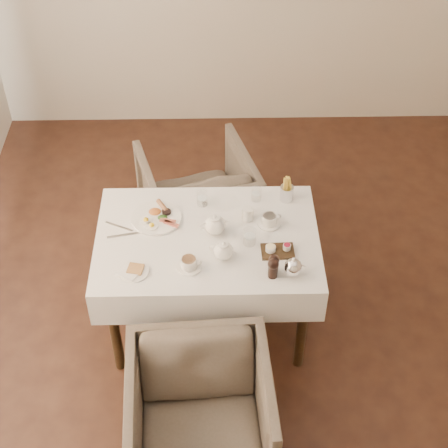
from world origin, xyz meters
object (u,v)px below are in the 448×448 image
table (208,251)px  breakfast_plate (157,217)px  armchair_far (198,196)px  armchair_near (200,415)px  teapot_centre (215,224)px

table → breakfast_plate: size_ratio=4.32×
table → armchair_far: (-0.07, 0.83, -0.30)m
armchair_near → armchair_far: (-0.03, 1.73, 0.00)m
breakfast_plate → teapot_centre: 0.37m
armchair_far → armchair_near: bearing=74.4°
table → armchair_far: 0.89m
armchair_near → armchair_far: same height
table → armchair_near: bearing=-92.8°
armchair_far → teapot_centre: 0.94m
table → breakfast_plate: breakfast_plate is taller
breakfast_plate → teapot_centre: teapot_centre is taller
armchair_far → teapot_centre: (0.12, -0.80, 0.48)m
table → armchair_near: (-0.04, -0.90, -0.30)m
armchair_far → teapot_centre: teapot_centre is taller
table → armchair_far: bearing=94.9°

